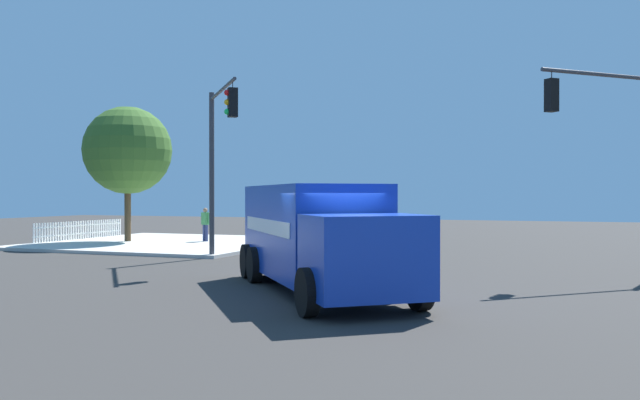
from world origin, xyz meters
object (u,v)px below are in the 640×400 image
object	(u,v)px
delivery_truck	(319,235)
pedestrian_near_corner	(205,222)
shade_tree_near	(128,150)
traffic_light_primary	(628,139)
sedan_tan	(323,235)
traffic_light_secondary	(218,145)

from	to	relation	value
delivery_truck	pedestrian_near_corner	world-z (taller)	delivery_truck
pedestrian_near_corner	shade_tree_near	xyz separation A→B (m)	(1.28, -3.69, 3.59)
traffic_light_primary	shade_tree_near	world-z (taller)	shade_tree_near
sedan_tan	pedestrian_near_corner	distance (m)	6.54
shade_tree_near	traffic_light_primary	bearing A→B (deg)	76.83
delivery_truck	traffic_light_primary	size ratio (longest dim) A/B	1.25
delivery_truck	pedestrian_near_corner	size ratio (longest dim) A/B	4.71
traffic_light_primary	sedan_tan	size ratio (longest dim) A/B	1.43
delivery_truck	shade_tree_near	size ratio (longest dim) A/B	1.16
delivery_truck	sedan_tan	xyz separation A→B (m)	(-12.34, -4.42, -0.80)
traffic_light_secondary	pedestrian_near_corner	distance (m)	9.31
traffic_light_primary	sedan_tan	bearing A→B (deg)	-116.10
delivery_truck	traffic_light_secondary	xyz separation A→B (m)	(-5.63, -6.09, 2.88)
sedan_tan	pedestrian_near_corner	bearing A→B (deg)	-95.01
delivery_truck	shade_tree_near	world-z (taller)	shade_tree_near
shade_tree_near	pedestrian_near_corner	bearing A→B (deg)	109.06
pedestrian_near_corner	shade_tree_near	size ratio (longest dim) A/B	0.25
sedan_tan	shade_tree_near	xyz separation A→B (m)	(0.71, -10.19, 4.05)
traffic_light_primary	pedestrian_near_corner	distance (m)	19.93
traffic_light_secondary	traffic_light_primary	bearing A→B (deg)	93.27
traffic_light_primary	shade_tree_near	distance (m)	22.89
delivery_truck	shade_tree_near	distance (m)	18.96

